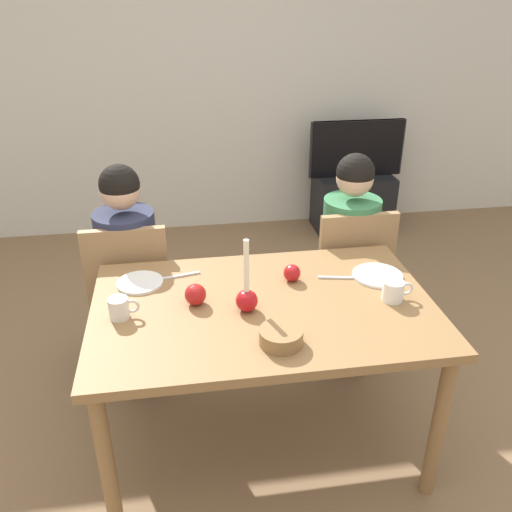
% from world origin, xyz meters
% --- Properties ---
extents(ground_plane, '(7.68, 7.68, 0.00)m').
position_xyz_m(ground_plane, '(0.00, 0.00, 0.00)').
color(ground_plane, brown).
extents(back_wall, '(6.40, 0.10, 2.60)m').
position_xyz_m(back_wall, '(0.00, 2.60, 1.30)').
color(back_wall, beige).
rests_on(back_wall, ground).
extents(dining_table, '(1.40, 0.90, 0.75)m').
position_xyz_m(dining_table, '(0.00, 0.00, 0.67)').
color(dining_table, olive).
rests_on(dining_table, ground).
extents(chair_left, '(0.40, 0.40, 0.90)m').
position_xyz_m(chair_left, '(-0.59, 0.61, 0.51)').
color(chair_left, '#99754C').
rests_on(chair_left, ground).
extents(chair_right, '(0.40, 0.40, 0.90)m').
position_xyz_m(chair_right, '(0.57, 0.61, 0.51)').
color(chair_right, '#99754C').
rests_on(chair_right, ground).
extents(person_left_child, '(0.30, 0.30, 1.17)m').
position_xyz_m(person_left_child, '(-0.59, 0.64, 0.57)').
color(person_left_child, '#33384C').
rests_on(person_left_child, ground).
extents(person_right_child, '(0.30, 0.30, 1.17)m').
position_xyz_m(person_right_child, '(0.57, 0.64, 0.57)').
color(person_right_child, '#33384C').
rests_on(person_right_child, ground).
extents(tv_stand, '(0.64, 0.40, 0.48)m').
position_xyz_m(tv_stand, '(1.16, 2.30, 0.24)').
color(tv_stand, black).
rests_on(tv_stand, ground).
extents(tv, '(0.79, 0.05, 0.46)m').
position_xyz_m(tv, '(1.16, 2.30, 0.71)').
color(tv, black).
rests_on(tv, tv_stand).
extents(candle_centerpiece, '(0.09, 0.09, 0.31)m').
position_xyz_m(candle_centerpiece, '(-0.07, -0.04, 0.82)').
color(candle_centerpiece, red).
rests_on(candle_centerpiece, dining_table).
extents(plate_left, '(0.20, 0.20, 0.01)m').
position_xyz_m(plate_left, '(-0.51, 0.25, 0.76)').
color(plate_left, white).
rests_on(plate_left, dining_table).
extents(plate_right, '(0.22, 0.22, 0.01)m').
position_xyz_m(plate_right, '(0.54, 0.15, 0.76)').
color(plate_right, white).
rests_on(plate_right, dining_table).
extents(mug_left, '(0.12, 0.08, 0.09)m').
position_xyz_m(mug_left, '(-0.57, -0.01, 0.79)').
color(mug_left, silver).
rests_on(mug_left, dining_table).
extents(mug_right, '(0.13, 0.09, 0.09)m').
position_xyz_m(mug_right, '(0.54, -0.05, 0.79)').
color(mug_right, white).
rests_on(mug_right, dining_table).
extents(fork_left, '(0.18, 0.05, 0.01)m').
position_xyz_m(fork_left, '(-0.33, 0.28, 0.75)').
color(fork_left, silver).
rests_on(fork_left, dining_table).
extents(fork_right, '(0.18, 0.05, 0.01)m').
position_xyz_m(fork_right, '(0.36, 0.16, 0.75)').
color(fork_right, silver).
rests_on(fork_right, dining_table).
extents(bowl_walnuts, '(0.16, 0.16, 0.06)m').
position_xyz_m(bowl_walnuts, '(0.02, -0.28, 0.78)').
color(bowl_walnuts, olive).
rests_on(bowl_walnuts, dining_table).
extents(apple_near_candle, '(0.09, 0.09, 0.09)m').
position_xyz_m(apple_near_candle, '(-0.27, 0.04, 0.79)').
color(apple_near_candle, '#AE1A19').
rests_on(apple_near_candle, dining_table).
extents(apple_by_left_plate, '(0.08, 0.08, 0.08)m').
position_xyz_m(apple_by_left_plate, '(0.16, 0.17, 0.79)').
color(apple_by_left_plate, '#B21719').
rests_on(apple_by_left_plate, dining_table).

